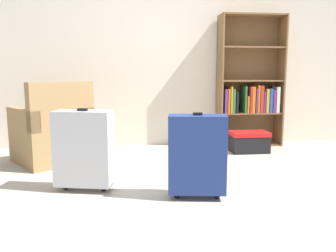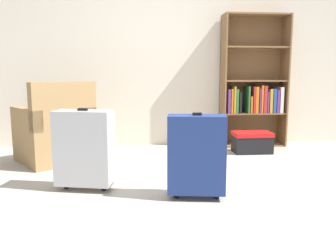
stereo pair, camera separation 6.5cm
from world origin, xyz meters
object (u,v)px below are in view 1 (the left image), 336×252
object	(u,v)px
mug	(103,156)
storage_box	(249,141)
armchair	(53,134)
suitcase_navy_blue	(197,154)
bookshelf	(250,87)
suitcase_silver	(84,148)

from	to	relation	value
mug	storage_box	xyz separation A→B (m)	(1.80, 0.19, 0.09)
armchair	suitcase_navy_blue	world-z (taller)	armchair
bookshelf	storage_box	bearing A→B (deg)	-108.37
storage_box	suitcase_navy_blue	distance (m)	1.82
mug	storage_box	distance (m)	1.81
bookshelf	suitcase_navy_blue	xyz separation A→B (m)	(-1.13, -1.97, -0.44)
armchair	storage_box	size ratio (longest dim) A/B	2.08
storage_box	bookshelf	bearing A→B (deg)	71.63
suitcase_navy_blue	suitcase_silver	distance (m)	0.96
mug	suitcase_navy_blue	bearing A→B (deg)	-58.12
armchair	mug	distance (m)	0.61
armchair	mug	xyz separation A→B (m)	(0.54, 0.03, -0.27)
bookshelf	suitcase_silver	distance (m)	2.67
bookshelf	armchair	xyz separation A→B (m)	(-2.50, -0.68, -0.48)
suitcase_navy_blue	suitcase_silver	bearing A→B (deg)	161.96
storage_box	suitcase_navy_blue	world-z (taller)	suitcase_navy_blue
storage_box	suitcase_silver	distance (m)	2.26
bookshelf	suitcase_silver	world-z (taller)	bookshelf
armchair	storage_box	world-z (taller)	armchair
bookshelf	mug	xyz separation A→B (m)	(-1.95, -0.65, -0.75)
bookshelf	armchair	world-z (taller)	bookshelf
bookshelf	suitcase_navy_blue	size ratio (longest dim) A/B	2.54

